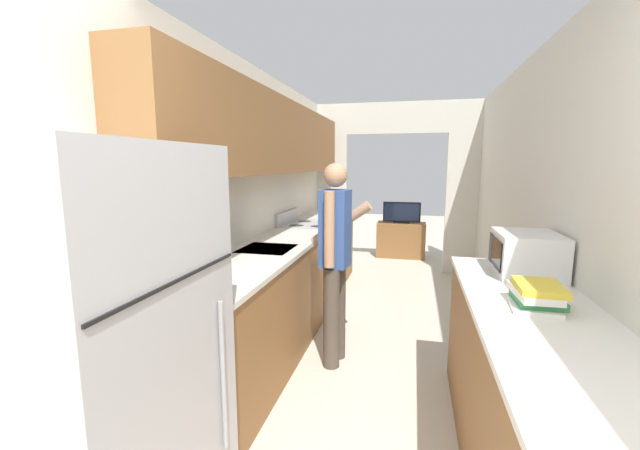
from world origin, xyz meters
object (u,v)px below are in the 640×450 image
at_px(television, 402,213).
at_px(refrigerator, 103,369).
at_px(range_oven, 311,262).
at_px(book_stack, 536,295).
at_px(person, 335,259).
at_px(microwave, 527,254).
at_px(tv_cabinet, 401,240).
at_px(knife, 325,216).

bearing_deg(television, refrigerator, -99.36).
height_order(range_oven, book_stack, range_oven).
bearing_deg(television, person, -95.93).
xyz_separation_m(range_oven, book_stack, (1.75, -2.34, 0.52)).
bearing_deg(microwave, book_stack, -99.93).
bearing_deg(person, tv_cabinet, 0.55).
bearing_deg(person, book_stack, -122.66).
xyz_separation_m(refrigerator, tv_cabinet, (0.93, 5.71, -0.54)).
distance_m(refrigerator, book_stack, 1.92).
bearing_deg(refrigerator, knife, 89.88).
distance_m(refrigerator, microwave, 2.36).
bearing_deg(tv_cabinet, person, -95.86).
bearing_deg(refrigerator, range_oven, 90.54).
height_order(person, microwave, person).
bearing_deg(microwave, person, 165.26).
bearing_deg(microwave, knife, 127.95).
xyz_separation_m(tv_cabinet, knife, (-0.93, -1.90, 0.63)).
relative_size(person, book_stack, 5.26).
bearing_deg(person, knife, 21.22).
bearing_deg(knife, tv_cabinet, 35.06).
relative_size(refrigerator, knife, 5.50).
bearing_deg(microwave, tv_cabinet, 101.89).
bearing_deg(book_stack, person, 140.93).
bearing_deg(knife, television, 34.55).
height_order(range_oven, knife, range_oven).
bearing_deg(microwave, television, 102.00).
relative_size(microwave, television, 0.70).
relative_size(microwave, book_stack, 1.44).
height_order(microwave, tv_cabinet, microwave).
height_order(range_oven, microwave, microwave).
bearing_deg(refrigerator, person, 73.59).
relative_size(range_oven, knife, 3.47).
xyz_separation_m(range_oven, tv_cabinet, (0.96, 2.51, -0.17)).
bearing_deg(television, tv_cabinet, 90.00).
relative_size(television, knife, 2.06).
bearing_deg(knife, range_oven, -122.60).
bearing_deg(knife, book_stack, -88.91).
height_order(person, tv_cabinet, person).
xyz_separation_m(refrigerator, book_stack, (1.72, 0.86, 0.14)).
bearing_deg(refrigerator, microwave, 38.95).
relative_size(range_oven, book_stack, 3.46).
bearing_deg(range_oven, book_stack, -53.25).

